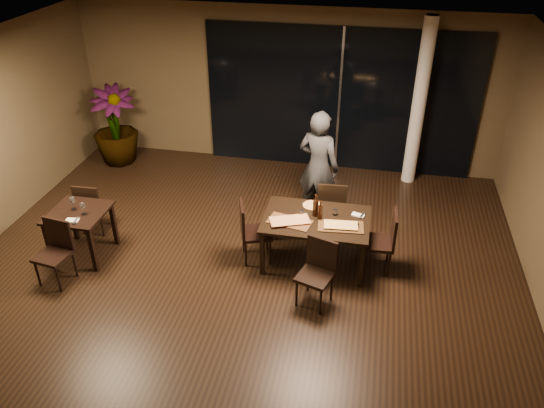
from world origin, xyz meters
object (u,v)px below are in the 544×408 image
at_px(side_table, 79,219).
at_px(chair_side_far, 91,206).
at_px(potted_plant, 115,126).
at_px(chair_main_far, 332,205).
at_px(bottle_c, 316,205).
at_px(diner, 318,167).
at_px(bottle_b, 320,210).
at_px(chair_main_near, 318,269).
at_px(bottle_a, 316,206).
at_px(chair_main_right, 384,239).
at_px(chair_main_left, 251,229).
at_px(chair_side_near, 56,248).
at_px(main_table, 316,223).

xyz_separation_m(side_table, chair_side_far, (-0.13, 0.57, -0.13)).
bearing_deg(side_table, potted_plant, 106.06).
relative_size(chair_main_far, bottle_c, 2.80).
bearing_deg(bottle_c, potted_plant, 150.20).
xyz_separation_m(chair_main_far, bottle_c, (-0.18, -0.70, 0.39)).
relative_size(chair_main_far, diner, 0.50).
bearing_deg(bottle_b, chair_side_far, 178.69).
distance_m(chair_main_near, chair_side_far, 3.77).
bearing_deg(bottle_a, chair_side_far, -179.89).
xyz_separation_m(chair_main_far, chair_main_right, (0.82, -0.77, 0.00)).
xyz_separation_m(chair_main_right, chair_side_far, (-4.50, 0.05, -0.03)).
bearing_deg(side_table, chair_main_far, 19.91).
bearing_deg(chair_main_far, chair_main_left, 35.86).
xyz_separation_m(chair_main_right, chair_side_near, (-4.42, -1.10, -0.01)).
xyz_separation_m(chair_main_right, potted_plant, (-5.24, 2.49, 0.23)).
bearing_deg(side_table, bottle_c, 9.82).
relative_size(main_table, chair_main_near, 1.64).
distance_m(chair_main_left, bottle_a, 1.00).
distance_m(chair_side_near, bottle_a, 3.64).
distance_m(chair_main_left, chair_main_right, 1.91).
relative_size(side_table, diner, 0.43).
relative_size(chair_side_far, chair_side_near, 0.96).
bearing_deg(bottle_c, bottle_b, -50.84).
bearing_deg(main_table, chair_main_left, -172.78).
relative_size(main_table, diner, 0.80).
height_order(chair_main_far, chair_main_near, chair_main_far).
relative_size(potted_plant, bottle_a, 4.82).
bearing_deg(bottle_b, main_table, 164.33).
bearing_deg(potted_plant, main_table, -30.46).
bearing_deg(chair_side_near, chair_main_right, 22.56).
xyz_separation_m(chair_main_far, chair_side_far, (-3.67, -0.72, -0.03)).
bearing_deg(chair_main_left, chair_main_right, -104.70).
xyz_separation_m(main_table, bottle_b, (0.05, -0.01, 0.22)).
distance_m(main_table, chair_main_far, 0.81).
bearing_deg(chair_main_far, chair_side_far, 6.95).
xyz_separation_m(chair_main_near, potted_plant, (-4.40, 3.33, 0.25)).
bearing_deg(chair_main_near, side_table, -166.89).
height_order(chair_main_near, chair_side_near, chair_side_near).
relative_size(main_table, chair_main_right, 1.59).
height_order(chair_main_left, potted_plant, potted_plant).
xyz_separation_m(bottle_b, bottle_c, (-0.08, 0.10, 0.02)).
distance_m(side_table, chair_side_near, 0.59).
bearing_deg(diner, bottle_c, 113.19).
height_order(bottle_b, bottle_c, bottle_c).
distance_m(chair_main_far, chair_side_far, 3.74).
xyz_separation_m(chair_main_right, bottle_b, (-0.92, -0.03, 0.37)).
relative_size(side_table, chair_side_far, 0.90).
distance_m(chair_main_far, bottle_b, 0.89).
bearing_deg(bottle_a, diner, 95.47).
distance_m(main_table, bottle_a, 0.25).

